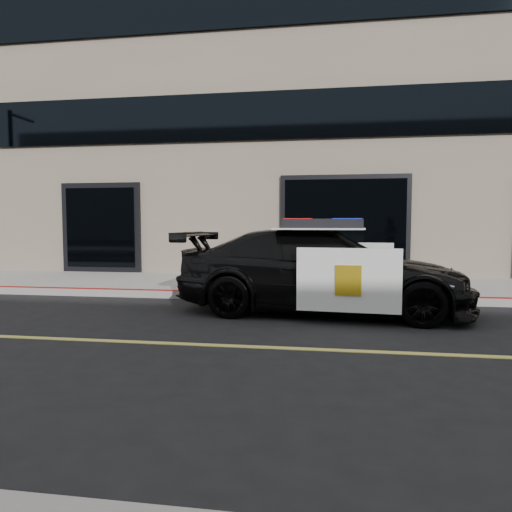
# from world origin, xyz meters

# --- Properties ---
(ground) EXTENTS (120.00, 120.00, 0.00)m
(ground) POSITION_xyz_m (0.00, 0.00, 0.00)
(ground) COLOR black
(ground) RESTS_ON ground
(sidewalk_n) EXTENTS (60.00, 3.50, 0.15)m
(sidewalk_n) POSITION_xyz_m (0.00, 5.25, 0.07)
(sidewalk_n) COLOR gray
(sidewalk_n) RESTS_ON ground
(building_n) EXTENTS (60.00, 7.00, 12.00)m
(building_n) POSITION_xyz_m (0.00, 10.50, 6.00)
(building_n) COLOR #756856
(building_n) RESTS_ON ground
(police_car) EXTENTS (2.85, 5.36, 1.65)m
(police_car) POSITION_xyz_m (-1.55, 2.44, 0.74)
(police_car) COLOR black
(police_car) RESTS_ON ground
(fire_hydrant) EXTENTS (0.32, 0.45, 0.72)m
(fire_hydrant) POSITION_xyz_m (-3.82, 4.37, 0.49)
(fire_hydrant) COLOR silver
(fire_hydrant) RESTS_ON sidewalk_n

